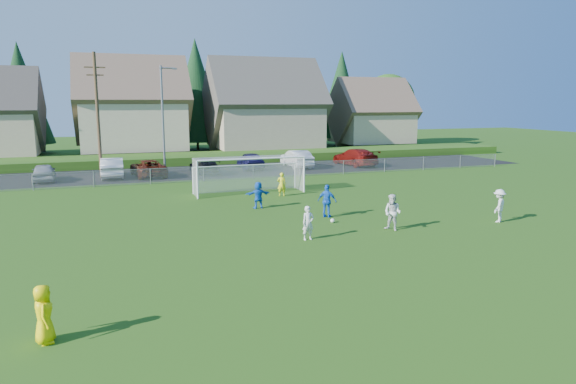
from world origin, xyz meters
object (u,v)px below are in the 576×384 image
Objects in this scene: referee at (44,314)px; car_g at (355,157)px; player_blue_b at (258,195)px; player_blue_a at (327,201)px; soccer_ball at (332,221)px; player_white_b at (393,212)px; player_white_c at (499,206)px; player_white_a at (308,223)px; car_f at (297,159)px; car_b at (112,167)px; car_e at (251,161)px; car_a at (44,172)px; car_c at (148,168)px; soccer_goal at (248,169)px; car_d at (204,166)px; goalkeeper at (282,184)px.

referee is 39.22m from car_g.
player_blue_a is at bearing 130.45° from player_blue_b.
player_blue_b is (9.95, 14.41, 0.00)m from referee.
soccer_ball is 0.12× the size of player_white_b.
player_white_c is at bearing -76.78° from referee.
player_white_a is 0.87× the size of player_blue_a.
car_f is at bearing -11.17° from car_g.
car_b reaches higher than car_e.
player_blue_b is 21.79m from car_g.
player_white_c reaches higher than car_a.
player_blue_a reaches higher than player_white_b.
player_blue_a is 20.42m from car_c.
soccer_ball is at bearing -79.87° from soccer_goal.
soccer_ball is at bearing 40.97° from player_white_a.
car_f is (8.47, 24.12, 0.04)m from player_white_a.
player_white_c is 32.88m from car_a.
car_a is (-23.66, 22.82, -0.16)m from player_white_c.
car_e is (17.07, 1.46, 0.09)m from car_a.
car_d is (7.53, -0.28, -0.13)m from car_b.
player_blue_a is at bearing -54.82° from referee.
player_blue_a is 24.55m from car_a.
car_b is (-18.60, 23.26, -0.05)m from player_white_c.
car_g reaches higher than player_blue_b.
player_white_b is 0.38× the size of car_d.
car_g reaches higher than car_e.
car_c is at bearing 110.69° from soccer_ball.
player_blue_a is 1.14× the size of goalkeeper.
car_c is (-9.66, 22.53, -0.19)m from player_white_b.
car_d is (-4.95, 22.69, -0.21)m from player_white_b.
goalkeeper is 13.68m from car_e.
car_f is (8.66, 16.76, 0.02)m from player_blue_b.
soccer_goal is (8.65, -10.64, 0.82)m from car_b.
player_white_a is 0.33× the size of car_d.
car_e is at bearing -102.78° from player_blue_b.
car_a is (-15.44, 12.12, -0.08)m from goalkeeper.
car_f reaches higher than player_white_a.
player_blue_b reaches higher than referee.
player_white_c is 27.74m from car_c.
car_d reaches higher than soccer_ball.
goalkeeper is 2.72m from soccer_goal.
player_white_a is 7.36m from player_blue_b.
car_g is at bearing 175.72° from car_c.
car_f is (21.55, 1.38, 0.11)m from car_a.
player_white_b is at bearing -49.63° from soccer_ball.
car_e reaches higher than player_blue_b.
soccer_ball is at bearing 119.84° from player_blue_b.
player_blue_a is (-7.93, 3.97, 0.03)m from player_white_c.
goalkeeper is 14.82m from car_f.
car_e is 0.94× the size of car_f.
player_white_c is 0.23× the size of soccer_goal.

